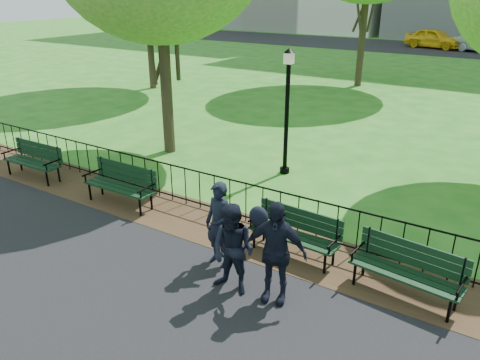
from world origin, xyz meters
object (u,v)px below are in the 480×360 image
Objects in this scene: park_bench_left_b at (35,157)px; taxi at (434,38)px; park_bench_left_a at (122,180)px; park_bench_right_a at (409,265)px; lamppost at (287,108)px; person_mid at (233,250)px; park_bench_main at (280,223)px; person_left at (219,225)px; person_right at (275,252)px.

park_bench_left_b is 34.09m from taxi.
park_bench_right_a is (6.31, -0.05, -0.02)m from park_bench_left_a.
person_mid is (1.71, -5.11, -0.98)m from lamppost.
park_bench_main is 1.13× the size of person_left.
park_bench_right_a is (2.34, -0.10, -0.03)m from park_bench_main.
park_bench_left_b is at bearing -179.62° from park_bench_left_a.
person_right is at bearing -157.82° from taxi.
taxi is at bearing 100.37° from park_bench_main.
person_mid is 0.90× the size of person_right.
person_left is (1.06, -4.56, -0.97)m from lamppost.
person_right reaches higher than taxi.
person_right reaches higher than person_mid.
park_bench_left_a is 4.19m from person_mid.
park_bench_left_b is 1.15× the size of person_mid.
park_bench_main is 3.98m from park_bench_left_a.
person_left reaches higher than park_bench_left_b.
lamppost reaches higher than park_bench_left_a.
park_bench_left_a is at bearing -165.22° from taxi.
park_bench_right_a is at bearing 22.25° from person_left.
taxi is (-4.13, 35.36, -0.01)m from person_mid.
park_bench_right_a is 0.40× the size of taxi.
person_left is at bearing -15.80° from park_bench_left_a.
lamppost is at bearing 109.85° from person_left.
person_right is (-1.73, -1.22, 0.30)m from park_bench_right_a.
person_right is (0.65, 0.17, 0.08)m from person_mid.
person_mid is at bearing -88.45° from park_bench_main.
park_bench_left_b is 7.74m from person_right.
taxi is at bearing 83.33° from person_right.
lamppost is at bearing 58.22° from park_bench_left_a.
person_left reaches higher than park_bench_main.
park_bench_left_b is at bearing 179.27° from person_left.
park_bench_left_a is 4.45m from lamppost.
taxi is (-4.17, 33.87, 0.18)m from park_bench_main.
park_bench_right_a is 3.16m from person_left.
park_bench_right_a is 1.05× the size of person_right.
lamppost reaches higher than park_bench_main.
taxi is (-2.41, 30.25, -0.99)m from lamppost.
park_bench_main is 1.19m from person_left.
taxi reaches higher than park_bench_left_a.
person_mid reaches higher than park_bench_left_a.
person_right is 0.38× the size of taxi.
park_bench_left_a reaches higher than park_bench_right_a.
park_bench_left_a is 1.18× the size of person_mid.
person_left is at bearing 139.47° from person_mid.
lamppost is (-1.76, 3.62, 1.17)m from park_bench_main.
lamppost reaches higher than person_mid.
park_bench_main is 0.97× the size of park_bench_left_a.
lamppost is (-4.09, 3.72, 1.20)m from park_bench_right_a.
person_left is at bearing -76.92° from lamppost.
park_bench_left_a is 0.56× the size of lamppost.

